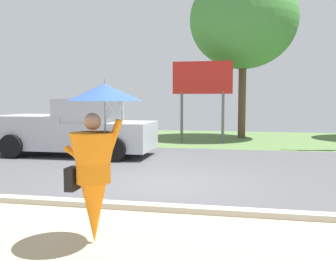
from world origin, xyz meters
name	(u,v)px	position (x,y,z in m)	size (l,w,h in m)	color
ground_plane	(183,163)	(0.00, 2.95, -0.05)	(40.00, 22.00, 0.20)	#4C4C4F
monk_pedestrian	(96,161)	(-0.11, -3.57, 1.08)	(1.05, 0.95, 2.13)	orange
pickup_truck	(76,129)	(-3.71, 3.58, 0.87)	(5.20, 2.28, 1.88)	#ADB2BA
roadside_billboard	(202,83)	(0.00, 8.27, 2.55)	(2.60, 0.12, 3.50)	slate
tree_center_back	(243,20)	(1.69, 10.36, 5.59)	(5.05, 5.05, 7.90)	brown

